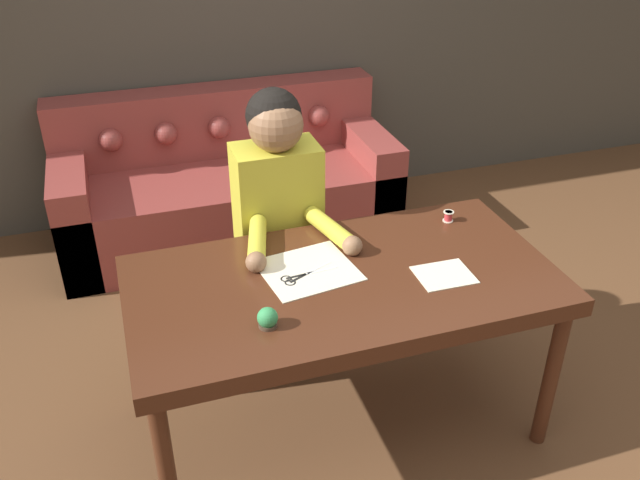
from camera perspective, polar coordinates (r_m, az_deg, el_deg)
ground_plane at (r=2.98m, az=4.11°, el=-14.83°), size 16.00×16.00×0.00m
wall_back at (r=4.25m, az=-6.67°, el=19.33°), size 8.00×0.06×2.60m
dining_table at (r=2.55m, az=1.94°, el=-4.44°), size 1.59×0.82×0.73m
couch at (r=4.15m, az=-7.84°, el=4.45°), size 1.96×0.81×0.86m
person at (r=2.96m, az=-3.48°, el=1.13°), size 0.46×0.60×1.28m
pattern_paper_main at (r=2.54m, az=-1.00°, el=-2.55°), size 0.38×0.35×0.00m
pattern_paper_offcut at (r=2.56m, az=10.41°, el=-2.91°), size 0.21×0.18×0.00m
scissors at (r=2.51m, az=-1.71°, el=-3.11°), size 0.23×0.12×0.01m
thread_spool at (r=2.91m, az=10.75°, el=1.97°), size 0.04×0.04×0.05m
pin_cushion at (r=2.26m, az=-4.44°, el=-6.60°), size 0.07×0.07×0.07m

